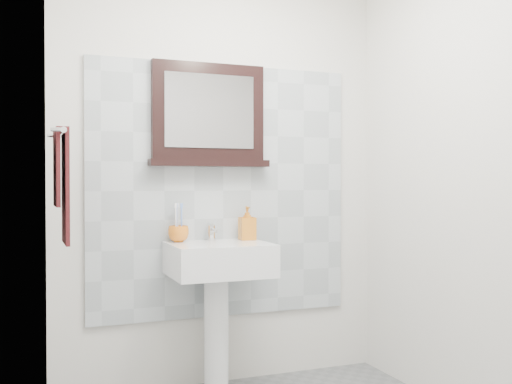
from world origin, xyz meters
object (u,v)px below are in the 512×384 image
soap_dispenser (247,223)px  framed_mirror (209,117)px  pedestal_sink (219,276)px  hand_towel (62,177)px  toothbrush_cup (178,234)px

soap_dispenser → framed_mirror: size_ratio=0.28×
pedestal_sink → hand_towel: 1.03m
toothbrush_cup → framed_mirror: size_ratio=0.16×
soap_dispenser → hand_towel: (-1.06, -0.30, 0.27)m
hand_towel → toothbrush_cup: bearing=26.2°
framed_mirror → hand_towel: size_ratio=1.30×
framed_mirror → hand_towel: (-0.85, -0.37, -0.36)m
soap_dispenser → hand_towel: 1.13m
soap_dispenser → hand_towel: hand_towel is taller
pedestal_sink → framed_mirror: framed_mirror is taller
pedestal_sink → toothbrush_cup: pedestal_sink is taller
toothbrush_cup → hand_towel: 0.79m
toothbrush_cup → framed_mirror: 0.70m
pedestal_sink → soap_dispenser: bearing=27.3°
soap_dispenser → toothbrush_cup: bearing=-180.0°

